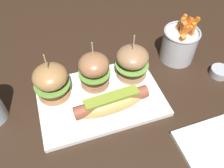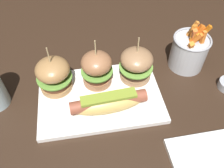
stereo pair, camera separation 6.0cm
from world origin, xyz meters
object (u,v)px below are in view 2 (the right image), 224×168
Objects in this scene: platter_main at (100,97)px; fries_bucket at (189,51)px; slider_right at (136,64)px; slider_center at (98,68)px; hot_dog at (109,102)px; slider_left at (54,75)px.

platter_main is 0.29m from fries_bucket.
slider_center is at bearing -179.39° from slider_right.
fries_bucket is (0.17, 0.03, -0.01)m from slider_right.
slider_center is 0.10m from slider_right.
slider_right is (0.11, 0.05, 0.05)m from platter_main.
fries_bucket is at bearing 27.48° from hot_dog.
slider_left is at bearing 156.30° from platter_main.
hot_dog is 0.14m from slider_right.
hot_dog is 0.10m from slider_center.
slider_left is at bearing -174.37° from fries_bucket.
fries_bucket is at bearing 5.63° from slider_left.
slider_left reaches higher than fries_bucket.
platter_main is at bearing -93.23° from slider_center.
slider_right is 0.93× the size of fries_bucket.
hot_dog is 0.29m from fries_bucket.
slider_right is at bearing 0.80° from slider_left.
slider_center is at bearing -172.39° from fries_bucket.
platter_main is at bearing -162.22° from fries_bucket.
slider_left reaches higher than slider_right.
hot_dog is 1.34× the size of slider_center.
hot_dog is at bearing -152.52° from fries_bucket.
platter_main is 2.20× the size of fries_bucket.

